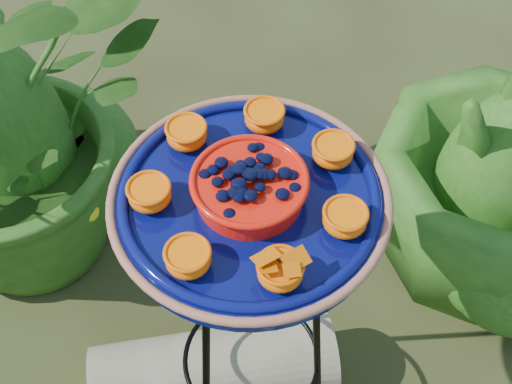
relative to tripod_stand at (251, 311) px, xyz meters
The scene contains 4 objects.
tripod_stand is the anchor object (origin of this frame).
feeder_dish 0.35m from the tripod_stand, 67.80° to the right, with size 0.53×0.53×0.09m.
driftwood_log 0.40m from the tripod_stand, 152.23° to the left, with size 0.19×0.19×0.56m, color tan.
shrub_back_left 0.78m from the tripod_stand, 143.07° to the left, with size 0.81×0.71×0.91m, color #215215.
Camera 1 is at (0.21, -0.52, 1.66)m, focal length 50.00 mm.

